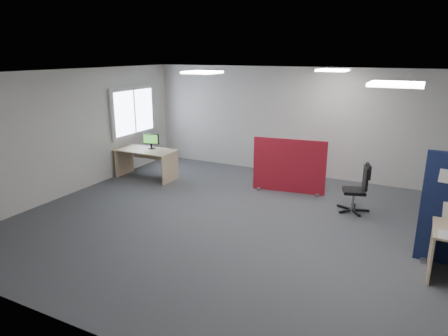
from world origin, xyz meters
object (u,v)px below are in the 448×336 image
at_px(second_desk, 147,157).
at_px(office_chair, 360,186).
at_px(monitor_second, 151,140).
at_px(red_divider, 289,166).

height_order(second_desk, office_chair, office_chair).
distance_m(monitor_second, office_chair, 5.04).
bearing_deg(red_divider, office_chair, -25.59).
bearing_deg(monitor_second, office_chair, -15.80).
relative_size(red_divider, office_chair, 1.68).
xyz_separation_m(red_divider, monitor_second, (-3.43, -0.43, 0.34)).
bearing_deg(monitor_second, second_desk, -123.01).
xyz_separation_m(second_desk, monitor_second, (0.04, 0.14, 0.39)).
bearing_deg(monitor_second, red_divider, -7.75).
height_order(red_divider, monitor_second, red_divider).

